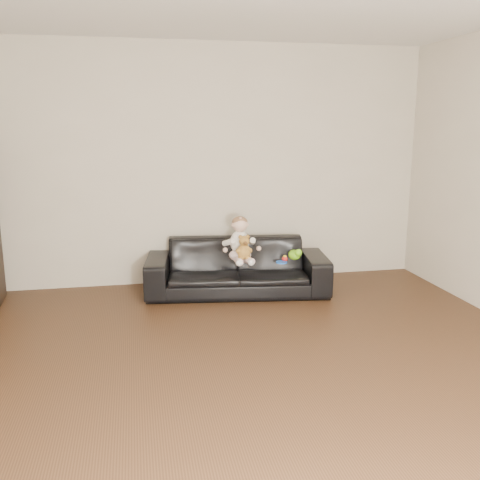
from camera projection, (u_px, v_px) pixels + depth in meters
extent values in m
plane|color=#422917|center=(257.00, 399.00, 3.46)|extent=(5.50, 5.50, 0.00)
plane|color=beige|center=(201.00, 166.00, 5.82)|extent=(5.00, 0.00, 5.00)
imported|color=black|center=(237.00, 267.00, 5.62)|extent=(1.97, 0.97, 0.55)
ellipsoid|color=beige|center=(240.00, 255.00, 5.50)|extent=(0.26, 0.23, 0.12)
ellipsoid|color=white|center=(240.00, 242.00, 5.49)|extent=(0.22, 0.19, 0.24)
sphere|color=beige|center=(240.00, 224.00, 5.43)|extent=(0.18, 0.18, 0.16)
ellipsoid|color=#8C603F|center=(240.00, 222.00, 5.44)|extent=(0.18, 0.18, 0.11)
cylinder|color=beige|center=(238.00, 261.00, 5.35)|extent=(0.10, 0.20, 0.08)
cylinder|color=beige|center=(248.00, 260.00, 5.37)|extent=(0.10, 0.20, 0.08)
sphere|color=white|center=(239.00, 263.00, 5.26)|extent=(0.07, 0.07, 0.07)
sphere|color=white|center=(251.00, 262.00, 5.28)|extent=(0.07, 0.07, 0.07)
cylinder|color=white|center=(229.00, 242.00, 5.41)|extent=(0.08, 0.17, 0.11)
cylinder|color=white|center=(253.00, 241.00, 5.46)|extent=(0.08, 0.17, 0.11)
ellipsoid|color=#A3732E|center=(244.00, 252.00, 5.35)|extent=(0.17, 0.16, 0.16)
sphere|color=#A3732E|center=(244.00, 241.00, 5.31)|extent=(0.14, 0.14, 0.10)
sphere|color=#A3732E|center=(240.00, 237.00, 5.30)|extent=(0.05, 0.05, 0.04)
sphere|color=#A3732E|center=(248.00, 237.00, 5.32)|extent=(0.05, 0.05, 0.04)
sphere|color=#593819|center=(245.00, 243.00, 5.26)|extent=(0.05, 0.05, 0.04)
ellipsoid|color=#70CC18|center=(294.00, 255.00, 5.54)|extent=(0.15, 0.17, 0.11)
sphere|color=red|center=(285.00, 259.00, 5.47)|extent=(0.07, 0.07, 0.06)
cylinder|color=blue|center=(282.00, 262.00, 5.43)|extent=(0.14, 0.14, 0.02)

